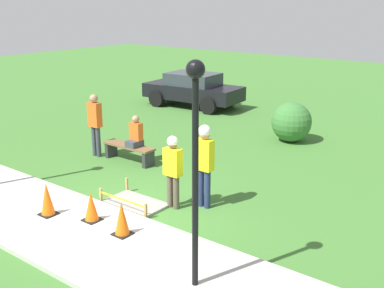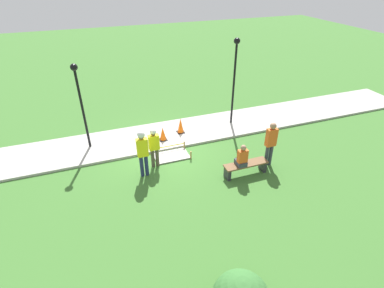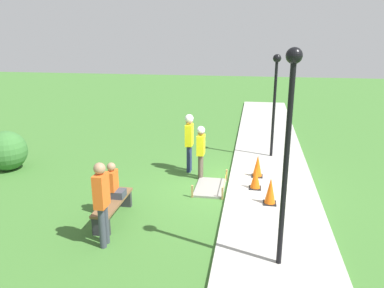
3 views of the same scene
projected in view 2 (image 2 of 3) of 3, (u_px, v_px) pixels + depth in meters
The scene contains 13 objects.
ground_plane at pixel (163, 152), 12.78m from camera, with size 60.00×60.00×0.00m, color #3D702D.
sidewalk at pixel (155, 137), 13.76m from camera, with size 28.00×2.52×0.10m.
wet_concrete_patch at pixel (172, 156), 12.42m from camera, with size 1.46×0.89×0.36m.
traffic_cone_near_patch at pixel (181, 126), 13.83m from camera, with size 0.34×0.34×0.72m.
traffic_cone_far_patch at pixel (163, 134), 13.27m from camera, with size 0.34×0.34×0.62m.
traffic_cone_sidewalk_edge at pixel (141, 136), 13.02m from camera, with size 0.34×0.34×0.69m.
park_bench at pixel (246, 167), 11.25m from camera, with size 1.70×0.44×0.50m.
person_seated_on_bench at pixel (242, 157), 10.88m from camera, with size 0.36×0.44×0.89m.
worker_supervisor at pixel (142, 149), 10.76m from camera, with size 0.40×0.28×1.92m.
worker_assistant at pixel (154, 145), 11.38m from camera, with size 0.40×0.24×1.68m.
bystander_in_orange_shirt at pixel (271, 142), 11.38m from camera, with size 0.40×0.25×1.88m.
lamppost_near at pixel (80, 94), 11.71m from camera, with size 0.28×0.28×3.61m.
lamppost_far at pixel (235, 70), 13.49m from camera, with size 0.28×0.28×4.07m.
Camera 2 is at (2.49, 10.52, 6.94)m, focal length 28.00 mm.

